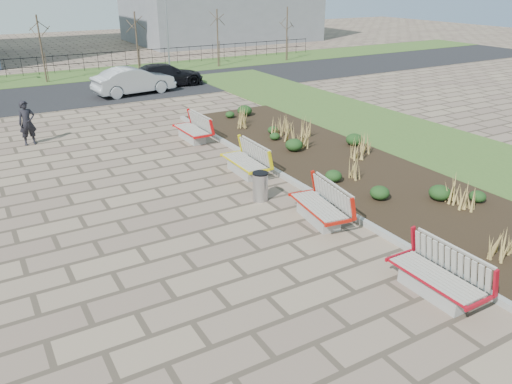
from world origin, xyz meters
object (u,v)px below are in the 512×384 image
litter_bin (260,187)px  lamp_east (167,27)px  bench_a (436,274)px  car_silver (134,81)px  pedestrian (27,123)px  car_black (166,75)px  bench_c (244,160)px  bench_b (319,204)px  bench_d (191,128)px

litter_bin → lamp_east: size_ratio=0.14×
bench_a → lamp_east: lamp_east is taller
litter_bin → car_silver: (1.36, 16.15, 0.34)m
pedestrian → car_black: pedestrian is taller
bench_c → car_black: 15.57m
bench_a → pedestrian: bearing=110.4°
litter_bin → bench_c: bearing=73.3°
bench_b → lamp_east: lamp_east is taller
bench_b → litter_bin: 2.07m
bench_a → bench_c: same height
litter_bin → lamp_east: lamp_east is taller
bench_d → pedestrian: (-5.71, 2.70, 0.37)m
litter_bin → bench_a: bearing=-83.9°
bench_d → car_silver: size_ratio=0.47×
bench_c → pedestrian: 9.09m
bench_c → car_silver: car_silver is taller
bench_d → litter_bin: 6.51m
bench_b → bench_c: same height
bench_b → pedestrian: bearing=124.9°
lamp_east → bench_d: bearing=-108.1°
car_silver → bench_b: bearing=170.6°
car_silver → car_black: bearing=-69.5°
litter_bin → lamp_east: bearing=75.5°
bench_a → litter_bin: size_ratio=2.48×
litter_bin → pedestrian: size_ratio=0.49×
car_black → bench_d: bearing=166.0°
bench_c → bench_a: bearing=-88.9°
bench_b → lamp_east: 24.39m
bench_a → car_black: (3.06, 23.31, 0.18)m
litter_bin → pedestrian: (-5.08, 9.17, 0.45)m
bench_c → litter_bin: 2.21m
bench_a → bench_b: same height
bench_b → litter_bin: size_ratio=2.48×
litter_bin → car_silver: 16.21m
bench_a → bench_b: 3.96m
bench_c → lamp_east: lamp_east is taller
car_silver → lamp_east: size_ratio=0.75×
bench_c → lamp_east: size_ratio=0.35×
car_silver → bench_a: bearing=171.0°
litter_bin → lamp_east: (5.64, 21.77, 2.62)m
bench_b → bench_c: bearing=97.8°
bench_b → car_black: (3.06, 19.35, 0.18)m
bench_c → litter_bin: (-0.64, -2.11, -0.08)m
litter_bin → pedestrian: 10.49m
bench_b → litter_bin: (-0.64, 1.97, -0.08)m
bench_a → bench_c: 8.05m
car_silver → lamp_east: lamp_east is taller
bench_c → bench_b: bearing=-88.9°
car_black → lamp_east: bearing=-22.1°
bench_b → bench_d: (0.00, 8.45, 0.00)m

